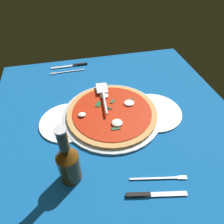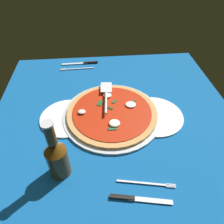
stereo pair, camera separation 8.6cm
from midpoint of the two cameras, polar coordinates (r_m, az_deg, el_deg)
The scene contains 10 objects.
ground_plane at distance 87.67cm, azimuth 3.50°, elevation -1.36°, with size 101.16×101.16×0.80cm, color #104F8F.
checker_pattern at distance 87.35cm, azimuth 3.51°, elevation -1.15°, with size 101.16×101.16×0.10cm.
pizza_pan at distance 86.69cm, azimuth 2.82°, elevation -0.92°, with size 40.74×40.74×1.26cm, color #B1B9BF.
dinner_plate_left at distance 86.83cm, azimuth -9.44°, elevation -1.62°, with size 22.10×22.10×1.00cm, color white.
dinner_plate_right at distance 89.04cm, azimuth 14.27°, elevation -1.18°, with size 23.55×23.55×1.00cm, color white.
pizza at distance 85.77cm, azimuth 2.85°, elevation -0.25°, with size 37.19×37.19×2.67cm.
pizza_server at distance 90.73cm, azimuth 1.07°, elevation 4.56°, with size 5.66×21.70×1.00cm.
place_setting_near at distance 68.27cm, azimuth 11.64°, elevation -20.86°, with size 22.41×15.33×1.40cm.
place_setting_far at distance 119.00cm, azimuth -6.60°, elevation 12.29°, with size 20.56×12.63×1.40cm.
beer_bottle at distance 64.61cm, azimuth -11.20°, elevation -12.06°, with size 6.63×6.63×22.84cm.
Camera 2 is at (-6.76, -62.38, 60.90)cm, focal length 33.36 mm.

